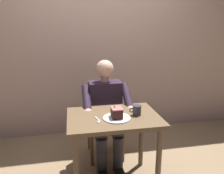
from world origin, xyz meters
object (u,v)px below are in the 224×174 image
Objects in this scene: seated_person at (106,111)px; dessert_spoon at (98,120)px; chair at (104,116)px; cake_slice at (117,113)px; coffee_cup at (137,110)px; dining_table at (114,127)px.

seated_person reaches higher than dessert_spoon.
chair is 0.22m from seated_person.
seated_person is 0.54m from dessert_spoon.
cake_slice is (-0.02, 0.66, 0.30)m from chair.
chair is 0.71m from coffee_cup.
cake_slice is at bearing 12.22° from coffee_cup.
seated_person is at bearing -107.28° from dessert_spoon.
dining_table is 0.22m from dessert_spoon.
dessert_spoon is at bearing 7.01° from cake_slice.
coffee_cup is (-0.22, 0.44, 0.17)m from seated_person.
dining_table is 7.27× the size of cake_slice.
seated_person is 10.40× the size of coffee_cup.
dining_table is 0.72× the size of seated_person.
dining_table is at bearing 90.00° from chair.
chair reaches higher than dessert_spoon.
dining_table is at bearing 90.00° from seated_person.
chair is 0.75× the size of seated_person.
dessert_spoon is at bearing 72.72° from seated_person.
coffee_cup reaches higher than dessert_spoon.
seated_person is 0.52m from coffee_cup.
coffee_cup is at bearing 174.28° from dining_table.
chair is 7.79× the size of coffee_cup.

